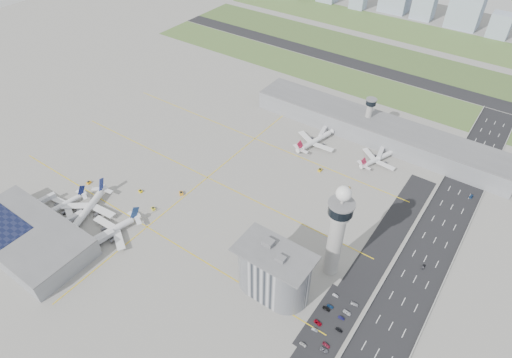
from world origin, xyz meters
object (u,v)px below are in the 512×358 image
Objects in this scene: tug_3 at (181,193)px; car_lot_5 at (335,295)px; jet_bridge_near_0 at (36,206)px; car_lot_9 at (341,318)px; airplane_far_a at (316,138)px; jet_bridge_far_1 at (382,150)px; tug_4 at (320,170)px; airplane_near_b at (86,207)px; car_lot_4 at (330,306)px; airplane_far_b at (379,156)px; tug_0 at (89,182)px; secondary_tower at (369,113)px; tug_5 at (348,188)px; airplane_near_a at (60,204)px; jet_bridge_far_0 at (325,129)px; car_hw_2 at (471,196)px; tug_1 at (140,191)px; car_lot_7 at (326,345)px; jet_bridge_near_2 at (94,245)px; car_lot_6 at (324,350)px; car_lot_11 at (354,304)px; car_lot_1 at (315,330)px; car_lot_8 at (339,330)px; car_lot_2 at (318,323)px; tug_2 at (153,209)px; car_lot_10 at (347,313)px; control_tower at (337,229)px; jet_bridge_near_1 at (63,224)px; car_lot_0 at (303,344)px; admin_building at (274,271)px; car_hw_1 at (423,267)px; car_hw_4 at (470,147)px; car_lot_3 at (326,309)px.

car_lot_5 is (126.32, -12.08, -0.50)m from tug_3.
jet_bridge_near_0 is 3.99× the size of car_lot_9.
jet_bridge_near_0 is at bearing 159.27° from airplane_far_a.
tug_4 is at bearing -40.96° from jet_bridge_far_1.
car_lot_4 is (164.50, 29.61, -5.79)m from airplane_near_b.
tug_0 is at bearing 153.28° from airplane_far_b.
tug_4 is (-6.59, -65.67, -17.83)m from secondary_tower.
airplane_far_a reaches higher than tug_5.
airplane_near_a is 0.87× the size of airplane_far_a.
jet_bridge_near_0 and jet_bridge_far_0 have the same top height.
tug_1 is at bearing -142.30° from car_hw_2.
tug_4 is 108.51m from car_lot_5.
tug_3 reaches higher than car_lot_7.
car_lot_6 is (145.92, 23.09, -2.25)m from jet_bridge_near_2.
car_lot_1 is at bearing 152.66° from car_lot_11.
airplane_far_b is at bearing 11.75° from car_lot_11.
car_lot_2 is at bearing 107.95° from car_lot_8.
tug_2 is (57.11, 7.90, -0.05)m from tug_0.
car_lot_5 is at bearing -6.30° from car_lot_1.
airplane_far_b is 2.68× the size of jet_bridge_near_0.
car_lot_5 is at bearing 14.01° from car_lot_6.
car_lot_9 is at bearing -32.79° from car_lot_2.
airplane_far_a reaches higher than airplane_near_a.
car_lot_1 is at bearing 156.87° from car_lot_10.
car_hw_2 is (50.89, 111.70, -34.42)m from control_tower.
tug_1 is (-120.32, -141.06, -2.02)m from jet_bridge_far_1.
car_lot_4 reaches higher than car_lot_11.
jet_bridge_near_2 is 54.18m from tug_1.
secondary_tower is at bearing -135.86° from tug_0.
car_lot_1 is 0.80× the size of car_lot_11.
airplane_far_a reaches higher than car_lot_4.
jet_bridge_near_1 is at bearing 68.26° from airplane_near_a.
car_lot_4 is at bearing -30.52° from tug_5.
airplane_near_b is 10.27× the size of car_hw_2.
car_lot_0 reaches higher than car_hw_2.
airplane_near_b is at bearing -178.86° from tug_3.
car_lot_5 is at bearing -58.11° from jet_bridge_near_2.
admin_building is at bearing -123.70° from control_tower.
jet_bridge_near_1 is 3.89× the size of car_hw_1.
secondary_tower reaches higher than car_hw_4.
tug_1 is at bearing 87.34° from car_lot_7.
car_lot_3 is (80.91, -148.64, -2.23)m from jet_bridge_far_0.
tug_1 is at bearing 88.90° from car_lot_8.
car_lot_5 is (-0.17, 20.22, -0.06)m from car_lot_2.
car_hw_1 is at bearing -31.29° from car_lot_11.
airplane_near_b is at bearing 86.32° from car_lot_1.
tug_4 is at bearing 147.15° from airplane_near_a.
tug_4 is 0.78× the size of car_lot_11.
car_lot_0 is at bearing 154.84° from car_lot_9.
jet_bridge_near_0 reaches higher than tug_1.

